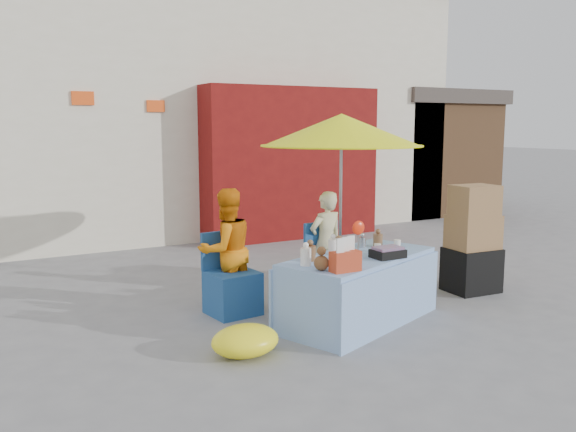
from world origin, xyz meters
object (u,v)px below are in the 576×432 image
market_table (358,288)px  vendor_beige (326,243)px  umbrella (341,131)px  chair_left (232,290)px  vendor_orange (226,250)px  chair_right (332,275)px  box_stack (473,243)px

market_table → vendor_beige: bearing=54.6°
market_table → umbrella: (0.56, 1.16, 1.54)m
market_table → chair_left: size_ratio=2.29×
market_table → vendor_beige: size_ratio=1.61×
vendor_orange → chair_right: bearing=167.7°
chair_left → vendor_beige: vendor_beige is taller
chair_left → vendor_orange: bearing=83.2°
chair_right → chair_left: bearing=173.9°
umbrella → box_stack: (1.28, -0.89, -1.31)m
umbrella → chair_right: bearing=-136.7°
chair_left → umbrella: 2.27m
vendor_orange → box_stack: 2.92m
chair_right → box_stack: 1.72m
chair_left → vendor_beige: bearing=-0.0°
chair_right → umbrella: 1.69m
vendor_beige → umbrella: size_ratio=0.58×
chair_left → chair_right: same height
vendor_beige → umbrella: (0.30, 0.15, 1.29)m
vendor_beige → box_stack: (1.58, -0.74, -0.02)m
box_stack → vendor_beige: bearing=154.9°
market_table → box_stack: box_stack is taller
umbrella → market_table: bearing=-116.0°
chair_left → chair_right: 1.25m
vendor_beige → box_stack: bearing=148.7°
vendor_orange → vendor_beige: 1.25m
chair_left → umbrella: bearing=4.3°
market_table → umbrella: bearing=43.3°
vendor_orange → umbrella: (1.55, 0.15, 1.24)m
chair_left → umbrella: size_ratio=0.41×
chair_right → umbrella: bearing=37.2°
market_table → chair_left: bearing=117.9°
chair_right → vendor_beige: size_ratio=0.70×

